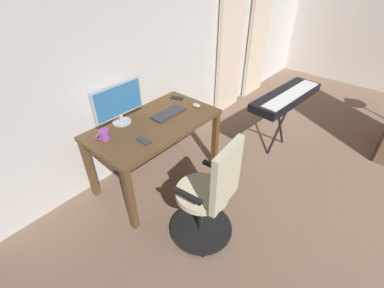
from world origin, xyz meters
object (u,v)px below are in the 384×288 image
(cell_phone_by_monitor, at_px, (177,98))
(office_chair, at_px, (209,198))
(desk, at_px, (155,131))
(cell_phone_face_up, at_px, (144,141))
(mug_tea, at_px, (104,135))
(computer_monitor, at_px, (118,102))
(piano_keyboard, at_px, (286,98))
(computer_keyboard, at_px, (168,113))
(computer_mouse, at_px, (196,105))

(cell_phone_by_monitor, bearing_deg, office_chair, 35.44)
(desk, distance_m, cell_phone_face_up, 0.34)
(desk, height_order, mug_tea, mug_tea)
(desk, bearing_deg, computer_monitor, -49.39)
(office_chair, bearing_deg, cell_phone_face_up, 87.11)
(computer_monitor, relative_size, piano_keyboard, 0.49)
(computer_keyboard, bearing_deg, desk, 0.72)
(computer_monitor, bearing_deg, desk, 130.61)
(computer_keyboard, bearing_deg, mug_tea, -9.35)
(computer_monitor, bearing_deg, piano_keyboard, 148.29)
(mug_tea, height_order, piano_keyboard, mug_tea)
(piano_keyboard, bearing_deg, mug_tea, -20.31)
(office_chair, bearing_deg, computer_monitor, 82.33)
(desk, xyz_separation_m, computer_monitor, (0.20, -0.24, 0.32))
(computer_mouse, relative_size, cell_phone_face_up, 0.69)
(cell_phone_face_up, bearing_deg, cell_phone_by_monitor, -155.92)
(desk, bearing_deg, cell_phone_face_up, 31.27)
(piano_keyboard, bearing_deg, office_chair, 9.30)
(computer_monitor, height_order, cell_phone_by_monitor, computer_monitor)
(computer_keyboard, xyz_separation_m, computer_mouse, (-0.31, 0.11, 0.01))
(computer_keyboard, distance_m, cell_phone_by_monitor, 0.37)
(office_chair, distance_m, piano_keyboard, 1.63)
(desk, bearing_deg, mug_tea, -13.46)
(computer_mouse, height_order, piano_keyboard, piano_keyboard)
(desk, distance_m, mug_tea, 0.52)
(desk, relative_size, computer_keyboard, 3.52)
(mug_tea, bearing_deg, computer_keyboard, 170.65)
(computer_mouse, xyz_separation_m, cell_phone_by_monitor, (-0.01, -0.29, -0.01))
(mug_tea, distance_m, piano_keyboard, 2.04)
(office_chair, height_order, mug_tea, office_chair)
(cell_phone_by_monitor, bearing_deg, cell_phone_face_up, 4.86)
(computer_monitor, height_order, computer_mouse, computer_monitor)
(computer_keyboard, relative_size, cell_phone_by_monitor, 2.55)
(computer_mouse, height_order, mug_tea, mug_tea)
(office_chair, height_order, computer_mouse, office_chair)
(desk, bearing_deg, office_chair, 75.03)
(computer_mouse, xyz_separation_m, mug_tea, (1.00, -0.22, 0.03))
(computer_keyboard, distance_m, cell_phone_face_up, 0.51)
(office_chair, relative_size, piano_keyboard, 0.95)
(computer_keyboard, xyz_separation_m, cell_phone_face_up, (0.48, 0.17, -0.01))
(desk, distance_m, office_chair, 0.92)
(office_chair, distance_m, mug_tea, 1.07)
(piano_keyboard, bearing_deg, computer_monitor, -27.36)
(office_chair, relative_size, computer_monitor, 1.93)
(office_chair, bearing_deg, computer_keyboard, 57.43)
(cell_phone_face_up, distance_m, cell_phone_by_monitor, 0.88)
(computer_keyboard, height_order, mug_tea, mug_tea)
(computer_keyboard, bearing_deg, cell_phone_face_up, 19.52)
(computer_monitor, distance_m, computer_keyboard, 0.52)
(computer_monitor, xyz_separation_m, computer_mouse, (-0.72, 0.34, -0.21))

